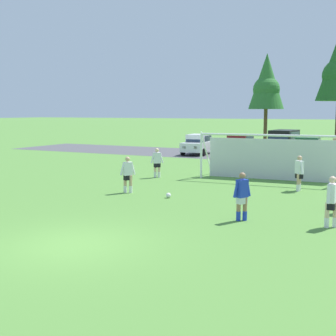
{
  "coord_description": "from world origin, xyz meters",
  "views": [
    {
      "loc": [
        7.74,
        -9.38,
        3.65
      ],
      "look_at": [
        -0.84,
        7.42,
        1.25
      ],
      "focal_mm": 47.56,
      "sensor_mm": 36.0,
      "label": 1
    }
  ],
  "objects_px": {
    "player_winger_right": "(332,202)",
    "parked_car_slot_center_left": "(283,143)",
    "soccer_ball": "(168,195)",
    "player_striker_near": "(157,163)",
    "soccer_goal": "(271,156)",
    "player_winger_left": "(242,197)",
    "player_midfield_center": "(299,173)",
    "parked_car_slot_left": "(240,144)",
    "parked_car_slot_far_left": "(198,144)",
    "player_trailing_back": "(128,175)",
    "parked_car_slot_center": "(307,148)"
  },
  "relations": [
    {
      "from": "player_trailing_back",
      "to": "soccer_goal",
      "type": "bearing_deg",
      "value": 54.33
    },
    {
      "from": "soccer_ball",
      "to": "soccer_goal",
      "type": "relative_size",
      "value": 0.03
    },
    {
      "from": "player_winger_right",
      "to": "parked_car_slot_far_left",
      "type": "bearing_deg",
      "value": 123.07
    },
    {
      "from": "player_trailing_back",
      "to": "parked_car_slot_center",
      "type": "xyz_separation_m",
      "value": [
        4.72,
        18.17,
        0.05
      ]
    },
    {
      "from": "parked_car_slot_left",
      "to": "parked_car_slot_center",
      "type": "bearing_deg",
      "value": -14.67
    },
    {
      "from": "player_striker_near",
      "to": "soccer_ball",
      "type": "bearing_deg",
      "value": -56.87
    },
    {
      "from": "soccer_ball",
      "to": "parked_car_slot_center",
      "type": "relative_size",
      "value": 0.05
    },
    {
      "from": "soccer_goal",
      "to": "parked_car_slot_far_left",
      "type": "relative_size",
      "value": 1.74
    },
    {
      "from": "player_winger_left",
      "to": "parked_car_slot_center",
      "type": "distance_m",
      "value": 20.89
    },
    {
      "from": "player_winger_right",
      "to": "parked_car_slot_center",
      "type": "xyz_separation_m",
      "value": [
        -4.26,
        20.42,
        0.05
      ]
    },
    {
      "from": "parked_car_slot_left",
      "to": "parked_car_slot_center",
      "type": "relative_size",
      "value": 1.0
    },
    {
      "from": "parked_car_slot_far_left",
      "to": "soccer_ball",
      "type": "bearing_deg",
      "value": -70.49
    },
    {
      "from": "player_winger_right",
      "to": "parked_car_slot_left",
      "type": "bearing_deg",
      "value": 114.75
    },
    {
      "from": "player_winger_right",
      "to": "parked_car_slot_center_left",
      "type": "xyz_separation_m",
      "value": [
        -6.44,
        22.0,
        0.29
      ]
    },
    {
      "from": "parked_car_slot_far_left",
      "to": "parked_car_slot_center_left",
      "type": "relative_size",
      "value": 0.91
    },
    {
      "from": "parked_car_slot_center_left",
      "to": "player_trailing_back",
      "type": "bearing_deg",
      "value": -97.32
    },
    {
      "from": "soccer_goal",
      "to": "player_winger_right",
      "type": "distance_m",
      "value": 9.87
    },
    {
      "from": "soccer_ball",
      "to": "player_striker_near",
      "type": "bearing_deg",
      "value": 123.13
    },
    {
      "from": "parked_car_slot_center_left",
      "to": "player_winger_left",
      "type": "bearing_deg",
      "value": -80.76
    },
    {
      "from": "soccer_ball",
      "to": "parked_car_slot_left",
      "type": "relative_size",
      "value": 0.05
    },
    {
      "from": "soccer_ball",
      "to": "player_winger_right",
      "type": "distance_m",
      "value": 7.12
    },
    {
      "from": "parked_car_slot_left",
      "to": "parked_car_slot_far_left",
      "type": "bearing_deg",
      "value": -156.02
    },
    {
      "from": "soccer_goal",
      "to": "parked_car_slot_center",
      "type": "relative_size",
      "value": 1.76
    },
    {
      "from": "player_winger_left",
      "to": "parked_car_slot_far_left",
      "type": "height_order",
      "value": "parked_car_slot_far_left"
    },
    {
      "from": "player_winger_left",
      "to": "parked_car_slot_center_left",
      "type": "height_order",
      "value": "parked_car_slot_center_left"
    },
    {
      "from": "player_midfield_center",
      "to": "parked_car_slot_far_left",
      "type": "distance_m",
      "value": 18.1
    },
    {
      "from": "player_midfield_center",
      "to": "soccer_goal",
      "type": "bearing_deg",
      "value": 126.75
    },
    {
      "from": "player_trailing_back",
      "to": "player_midfield_center",
      "type": "bearing_deg",
      "value": 30.63
    },
    {
      "from": "soccer_goal",
      "to": "player_midfield_center",
      "type": "height_order",
      "value": "soccer_goal"
    },
    {
      "from": "player_winger_left",
      "to": "player_trailing_back",
      "type": "xyz_separation_m",
      "value": [
        -6.19,
        2.67,
        0.0
      ]
    },
    {
      "from": "parked_car_slot_center_left",
      "to": "parked_car_slot_far_left",
      "type": "bearing_deg",
      "value": -167.8
    },
    {
      "from": "player_winger_right",
      "to": "parked_car_slot_center",
      "type": "distance_m",
      "value": 20.86
    },
    {
      "from": "soccer_goal",
      "to": "parked_car_slot_left",
      "type": "distance_m",
      "value": 14.31
    },
    {
      "from": "parked_car_slot_far_left",
      "to": "player_winger_right",
      "type": "bearing_deg",
      "value": -56.93
    },
    {
      "from": "parked_car_slot_center_left",
      "to": "player_winger_right",
      "type": "bearing_deg",
      "value": -73.68
    },
    {
      "from": "player_midfield_center",
      "to": "player_winger_right",
      "type": "xyz_separation_m",
      "value": [
        2.19,
        -6.27,
        0.0
      ]
    },
    {
      "from": "soccer_ball",
      "to": "player_striker_near",
      "type": "relative_size",
      "value": 0.13
    },
    {
      "from": "parked_car_slot_far_left",
      "to": "parked_car_slot_center_left",
      "type": "distance_m",
      "value": 7.07
    },
    {
      "from": "player_striker_near",
      "to": "player_midfield_center",
      "type": "bearing_deg",
      "value": -5.14
    },
    {
      "from": "parked_car_slot_center",
      "to": "player_striker_near",
      "type": "bearing_deg",
      "value": -113.27
    },
    {
      "from": "soccer_ball",
      "to": "parked_car_slot_far_left",
      "type": "height_order",
      "value": "parked_car_slot_far_left"
    },
    {
      "from": "player_striker_near",
      "to": "player_midfield_center",
      "type": "xyz_separation_m",
      "value": [
        7.85,
        -0.71,
        0.0
      ]
    },
    {
      "from": "player_winger_left",
      "to": "player_winger_right",
      "type": "distance_m",
      "value": 2.83
    },
    {
      "from": "player_striker_near",
      "to": "player_midfield_center",
      "type": "height_order",
      "value": "same"
    },
    {
      "from": "parked_car_slot_center_left",
      "to": "player_midfield_center",
      "type": "bearing_deg",
      "value": -74.88
    },
    {
      "from": "soccer_goal",
      "to": "parked_car_slot_far_left",
      "type": "distance_m",
      "value": 14.77
    },
    {
      "from": "soccer_ball",
      "to": "player_winger_right",
      "type": "height_order",
      "value": "player_winger_right"
    },
    {
      "from": "player_striker_near",
      "to": "player_winger_right",
      "type": "height_order",
      "value": "same"
    },
    {
      "from": "soccer_goal",
      "to": "player_winger_left",
      "type": "xyz_separation_m",
      "value": [
        1.39,
        -9.36,
        -0.47
      ]
    },
    {
      "from": "player_trailing_back",
      "to": "parked_car_slot_left",
      "type": "height_order",
      "value": "parked_car_slot_left"
    }
  ]
}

